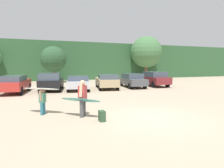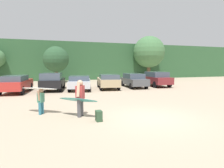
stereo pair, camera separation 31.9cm
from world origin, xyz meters
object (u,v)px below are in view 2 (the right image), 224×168
at_px(parked_car_black, 53,81).
at_px(person_adult, 80,96).
at_px(parked_car_red, 16,83).
at_px(parked_car_tan, 108,81).
at_px(surfboard_teal, 78,100).
at_px(backpack_dropped, 99,116).
at_px(parked_car_dark_gray, 134,80).
at_px(person_child, 41,100).
at_px(parked_car_maroon, 156,79).
at_px(parked_car_silver, 80,82).
at_px(surfboard_white, 39,89).

bearing_deg(parked_car_black, person_adult, -164.59).
relative_size(parked_car_red, parked_car_tan, 1.00).
bearing_deg(person_adult, surfboard_teal, 37.59).
distance_m(parked_car_black, backpack_dropped, 11.04).
height_order(parked_car_red, parked_car_dark_gray, parked_car_red).
bearing_deg(person_child, parked_car_tan, -95.93).
bearing_deg(parked_car_maroon, parked_car_silver, 96.01).
bearing_deg(backpack_dropped, parked_car_black, 97.69).
distance_m(parked_car_silver, parked_car_maroon, 8.56).
bearing_deg(parked_car_maroon, parked_car_dark_gray, 96.69).
bearing_deg(surfboard_white, parked_car_red, -41.61).
bearing_deg(parked_car_maroon, backpack_dropped, 142.32).
bearing_deg(parked_car_dark_gray, backpack_dropped, 153.26).
xyz_separation_m(person_child, backpack_dropped, (2.31, -2.01, -0.46)).
height_order(parked_car_dark_gray, parked_car_maroon, parked_car_maroon).
bearing_deg(parked_car_red, parked_car_maroon, -79.15).
relative_size(parked_car_red, person_child, 3.78).
bearing_deg(parked_car_red, parked_car_tan, -80.71).
height_order(parked_car_maroon, person_child, parked_car_maroon).
bearing_deg(parked_car_dark_gray, person_child, 139.35).
bearing_deg(surfboard_white, parked_car_silver, -77.89).
relative_size(parked_car_red, person_adult, 2.75).
bearing_deg(parked_car_black, parked_car_tan, -84.32).
distance_m(parked_car_black, surfboard_teal, 9.95).
bearing_deg(parked_car_red, surfboard_teal, -149.49).
distance_m(person_adult, backpack_dropped, 1.38).
height_order(parked_car_red, backpack_dropped, parked_car_red).
bearing_deg(parked_car_tan, person_adult, 165.56).
distance_m(parked_car_dark_gray, surfboard_white, 12.55).
xyz_separation_m(person_adult, backpack_dropped, (0.60, -1.02, -0.72)).
bearing_deg(surfboard_white, person_child, 145.15).
relative_size(parked_car_red, parked_car_black, 1.04).
height_order(parked_car_black, backpack_dropped, parked_car_black).
bearing_deg(surfboard_white, backpack_dropped, 171.45).
bearing_deg(person_adult, backpack_dropped, 150.39).
bearing_deg(backpack_dropped, person_child, 138.95).
xyz_separation_m(parked_car_black, surfboard_teal, (0.77, -9.92, -0.07)).
xyz_separation_m(parked_car_silver, person_adult, (-1.57, -9.54, 0.22)).
bearing_deg(parked_car_tan, parked_car_maroon, -74.98).
bearing_deg(parked_car_dark_gray, parked_car_black, 94.30).
height_order(parked_car_silver, backpack_dropped, parked_car_silver).
height_order(parked_car_red, parked_car_black, parked_car_black).
xyz_separation_m(person_child, surfboard_white, (-0.06, 0.14, 0.53)).
bearing_deg(parked_car_silver, parked_car_dark_gray, -75.70).
bearing_deg(parked_car_red, parked_car_silver, -79.63).
bearing_deg(person_adult, parked_car_black, -55.21).
distance_m(parked_car_silver, person_adult, 9.67).
height_order(parked_car_black, parked_car_dark_gray, parked_car_black).
xyz_separation_m(parked_car_tan, person_child, (-6.09, -8.48, -0.09)).
xyz_separation_m(parked_car_red, person_adult, (3.91, -9.35, 0.13)).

